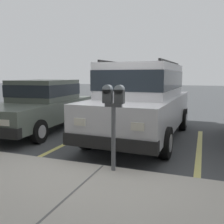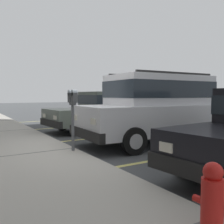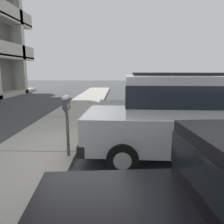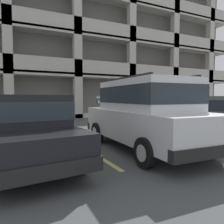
{
  "view_description": "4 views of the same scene",
  "coord_description": "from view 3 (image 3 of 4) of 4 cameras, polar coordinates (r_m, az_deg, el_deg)",
  "views": [
    {
      "loc": [
        -1.59,
        4.09,
        1.69
      ],
      "look_at": [
        0.27,
        -0.99,
        0.89
      ],
      "focal_mm": 40.0,
      "sensor_mm": 36.0,
      "label": 1
    },
    {
      "loc": [
        -5.63,
        2.57,
        1.42
      ],
      "look_at": [
        0.02,
        -0.87,
        0.96
      ],
      "focal_mm": 40.0,
      "sensor_mm": 36.0,
      "label": 2
    },
    {
      "loc": [
        -5.06,
        -0.82,
        2.1
      ],
      "look_at": [
        -0.39,
        -0.68,
        1.2
      ],
      "focal_mm": 35.0,
      "sensor_mm": 36.0,
      "label": 3
    },
    {
      "loc": [
        -3.66,
        -7.56,
        1.48
      ],
      "look_at": [
        -0.39,
        -0.94,
        1.0
      ],
      "focal_mm": 35.0,
      "sensor_mm": 36.0,
      "label": 4
    }
  ],
  "objects": [
    {
      "name": "parking_meter_near",
      "position": [
        5.04,
        -11.72,
        0.17
      ],
      "size": [
        0.35,
        0.12,
        1.42
      ],
      "color": "#595B60",
      "rests_on": "sidewalk"
    },
    {
      "name": "dark_hatchback",
      "position": [
        8.44,
        12.61,
        1.94
      ],
      "size": [
        2.03,
        4.58,
        1.54
      ],
      "rotation": [
        0.0,
        0.0,
        0.06
      ],
      "color": "#5B665B",
      "rests_on": "ground_plane"
    },
    {
      "name": "ground_plane",
      "position": [
        5.56,
        -7.04,
        -11.91
      ],
      "size": [
        80.0,
        80.0,
        0.1
      ],
      "color": "#444749"
    },
    {
      "name": "parking_stall_lines",
      "position": [
        6.97,
        6.47,
        -6.66
      ],
      "size": [
        12.62,
        4.8,
        0.01
      ],
      "color": "#DBD16B",
      "rests_on": "ground_plane"
    },
    {
      "name": "silver_suv",
      "position": [
        5.33,
        19.19,
        -0.62
      ],
      "size": [
        2.15,
        4.85,
        2.03
      ],
      "rotation": [
        0.0,
        0.0,
        -0.04
      ],
      "color": "silver",
      "rests_on": "ground_plane"
    },
    {
      "name": "sidewalk",
      "position": [
        5.85,
        -19.95,
        -10.15
      ],
      "size": [
        40.0,
        2.2,
        0.12
      ],
      "color": "#ADA89E",
      "rests_on": "ground_plane"
    }
  ]
}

